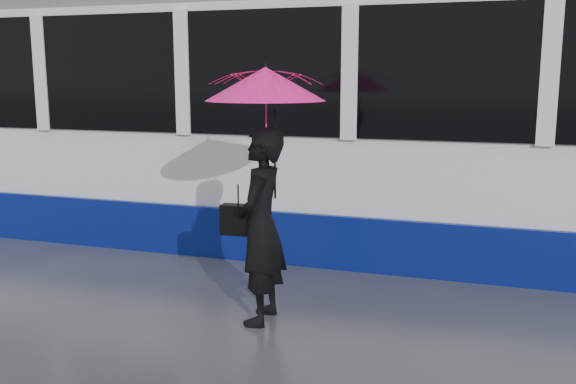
% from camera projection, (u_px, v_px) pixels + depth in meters
% --- Properties ---
extents(ground, '(90.00, 90.00, 0.00)m').
position_uv_depth(ground, '(287.00, 304.00, 6.18)').
color(ground, '#2E2E33').
rests_on(ground, ground).
extents(rails, '(34.00, 1.51, 0.02)m').
position_uv_depth(rails, '(346.00, 241.00, 8.52)').
color(rails, '#3F3D38').
rests_on(rails, ground).
extents(tram, '(26.00, 2.56, 3.35)m').
position_uv_depth(tram, '(260.00, 116.00, 8.60)').
color(tram, white).
rests_on(tram, ground).
extents(woman, '(0.46, 0.66, 1.74)m').
position_uv_depth(woman, '(261.00, 227.00, 5.62)').
color(woman, black).
rests_on(woman, ground).
extents(umbrella, '(1.09, 1.09, 1.17)m').
position_uv_depth(umbrella, '(265.00, 108.00, 5.42)').
color(umbrella, '#EB136D').
rests_on(umbrella, ground).
extents(handbag, '(0.32, 0.15, 0.45)m').
position_uv_depth(handbag, '(238.00, 220.00, 5.70)').
color(handbag, black).
rests_on(handbag, ground).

